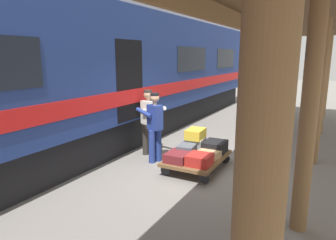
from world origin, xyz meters
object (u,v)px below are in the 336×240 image
Objects in this scene: suitcase_red_plastic at (200,160)px; porter_by_door at (149,120)px; train_car at (85,75)px; suitcase_black_hardshell at (215,147)px; suitcase_gray_aluminum at (195,144)px; suitcase_slate_roller at (187,150)px; luggage_cart at (197,158)px; suitcase_yellow_case at (195,134)px; suitcase_maroon_trunk at (178,157)px; suitcase_tan_vintage at (208,155)px; porter_in_overalls at (154,125)px.

suitcase_red_plastic is 2.07m from porter_by_door.
suitcase_black_hardshell is at bearing -174.05° from train_car.
suitcase_black_hardshell is 1.17× the size of suitcase_red_plastic.
suitcase_slate_roller is at bearing 90.00° from suitcase_gray_aluminum.
suitcase_gray_aluminum reaches higher than luggage_cart.
train_car is at bearing -8.70° from suitcase_red_plastic.
train_car is 39.55× the size of suitcase_yellow_case.
luggage_cart is at bearing -61.64° from suitcase_red_plastic.
suitcase_black_hardshell reaches higher than suitcase_slate_roller.
suitcase_slate_roller is 0.47m from suitcase_maroon_trunk.
suitcase_tan_vintage is 0.69m from suitcase_maroon_trunk.
suitcase_maroon_trunk is 1.16× the size of suitcase_red_plastic.
train_car is 4.01m from suitcase_tan_vintage.
porter_by_door is at bearing -14.48° from luggage_cart.
suitcase_tan_vintage is at bearing -178.44° from porter_in_overalls.
suitcase_red_plastic is at bearing 137.19° from suitcase_slate_roller.
suitcase_red_plastic is 0.30× the size of porter_by_door.
suitcase_red_plastic reaches higher than luggage_cart.
train_car is 12.79× the size of porter_in_overalls.
train_car is 12.78× the size of luggage_cart.
suitcase_yellow_case reaches higher than suitcase_slate_roller.
suitcase_gray_aluminum reaches higher than suitcase_red_plastic.
suitcase_tan_vintage is 1.93m from porter_by_door.
suitcase_red_plastic is 1.52m from porter_in_overalls.
porter_by_door is (1.55, -0.40, 0.67)m from luggage_cart.
suitcase_gray_aluminum reaches higher than suitcase_maroon_trunk.
porter_in_overalls reaches higher than suitcase_gray_aluminum.
train_car is 12.79× the size of porter_by_door.
suitcase_red_plastic is (-0.25, 0.47, 0.16)m from luggage_cart.
train_car is 2.18m from porter_by_door.
suitcase_yellow_case reaches higher than suitcase_red_plastic.
suitcase_yellow_case is at bearing 115.49° from suitcase_gray_aluminum.
suitcase_slate_roller is 0.99× the size of suitcase_yellow_case.
suitcase_red_plastic is 1.08m from suitcase_yellow_case.
suitcase_red_plastic is (-0.51, 0.94, -0.03)m from suitcase_gray_aluminum.
luggage_cart is 0.56m from suitcase_red_plastic.
suitcase_slate_roller is 0.92× the size of suitcase_black_hardshell.
suitcase_yellow_case is (0.50, -0.45, 0.32)m from suitcase_tan_vintage.
train_car is 4.01m from suitcase_black_hardshell.
porter_by_door is (-1.84, -0.31, -1.14)m from train_car.
suitcase_slate_roller reaches higher than luggage_cart.
train_car is at bearing -10.07° from suitcase_maroon_trunk.
train_car is 3.54m from suitcase_slate_roller.
suitcase_black_hardshell is at bearing -118.36° from suitcase_maroon_trunk.
luggage_cart is at bearing -178.08° from porter_in_overalls.
porter_by_door is at bearing -25.70° from suitcase_red_plastic.
porter_in_overalls is at bearing 30.37° from suitcase_gray_aluminum.
luggage_cart is at bearing 165.52° from porter_by_door.
porter_by_door reaches higher than suitcase_gray_aluminum.
suitcase_tan_vintage is 0.69m from suitcase_gray_aluminum.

